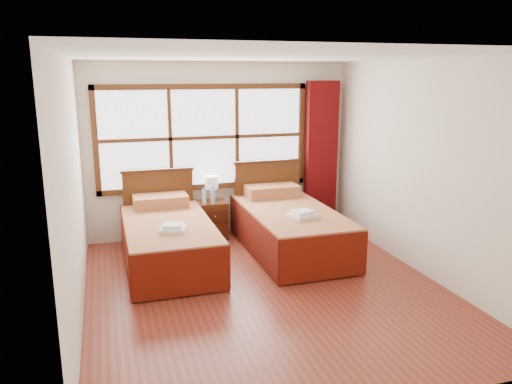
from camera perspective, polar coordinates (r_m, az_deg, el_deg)
name	(u,v)px	position (r m, az deg, el deg)	size (l,w,h in m)	color
floor	(266,289)	(5.85, 1.20, -11.08)	(4.50, 4.50, 0.00)	maroon
ceiling	(268,56)	(5.33, 1.35, 15.30)	(4.50, 4.50, 0.00)	white
wall_back	(220,150)	(7.58, -4.11, 4.83)	(4.00, 4.00, 0.00)	silver
wall_left	(73,191)	(5.18, -20.21, 0.06)	(4.50, 4.50, 0.00)	silver
wall_right	(424,169)	(6.35, 18.68, 2.50)	(4.50, 4.50, 0.00)	silver
window	(204,138)	(7.46, -5.95, 6.21)	(3.16, 0.06, 1.56)	white
curtain	(321,155)	(7.98, 7.43, 4.23)	(0.50, 0.16, 2.30)	#58080A
bed_left	(168,238)	(6.63, -10.04, -5.24)	(1.11, 2.15, 1.08)	#3D1B0C
bed_right	(288,226)	(7.01, 3.73, -3.91)	(1.15, 2.23, 1.12)	#3D1B0C
nightstand	(212,220)	(7.51, -5.02, -3.21)	(0.43, 0.42, 0.57)	#48250F
towels_left	(173,228)	(6.08, -9.51, -4.09)	(0.37, 0.34, 0.09)	white
towels_right	(303,214)	(6.50, 5.36, -2.58)	(0.38, 0.36, 0.10)	white
lamp	(212,183)	(7.45, -5.10, 1.00)	(0.19, 0.19, 0.37)	gold
bottle_near	(204,197)	(7.30, -5.93, -0.54)	(0.06, 0.06, 0.24)	#ABC4DD
bottle_far	(213,196)	(7.30, -4.96, -0.47)	(0.07, 0.07, 0.25)	#ABC4DD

